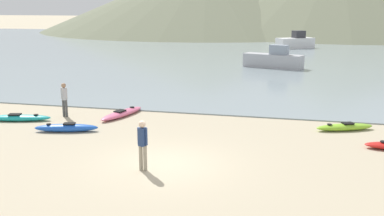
% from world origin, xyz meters
% --- Properties ---
extents(ground_plane, '(400.00, 400.00, 0.00)m').
position_xyz_m(ground_plane, '(0.00, 0.00, 0.00)').
color(ground_plane, tan).
extents(bay_water, '(160.00, 70.00, 0.06)m').
position_xyz_m(bay_water, '(0.00, 42.36, 0.03)').
color(bay_water, gray).
rests_on(bay_water, ground_plane).
extents(far_hill_left, '(47.28, 47.28, 10.09)m').
position_xyz_m(far_hill_left, '(-19.99, 93.55, 5.05)').
color(far_hill_left, '#6B7056').
rests_on(far_hill_left, ground_plane).
extents(kayak_on_sand_0, '(1.47, 3.18, 0.33)m').
position_xyz_m(kayak_on_sand_0, '(-4.03, 6.13, 0.14)').
color(kayak_on_sand_0, '#E5668C').
rests_on(kayak_on_sand_0, ground_plane).
extents(kayak_on_sand_1, '(3.14, 1.36, 0.34)m').
position_xyz_m(kayak_on_sand_1, '(-8.46, 4.12, 0.15)').
color(kayak_on_sand_1, teal).
rests_on(kayak_on_sand_1, ground_plane).
extents(kayak_on_sand_2, '(2.80, 1.26, 0.38)m').
position_xyz_m(kayak_on_sand_2, '(-5.32, 2.97, 0.17)').
color(kayak_on_sand_2, blue).
rests_on(kayak_on_sand_2, ground_plane).
extents(kayak_on_sand_3, '(2.64, 1.57, 0.34)m').
position_xyz_m(kayak_on_sand_3, '(6.47, 6.00, 0.15)').
color(kayak_on_sand_3, '#8CCC2D').
rests_on(kayak_on_sand_3, ground_plane).
extents(person_near_foreground, '(0.35, 0.28, 1.71)m').
position_xyz_m(person_near_foreground, '(-0.49, -0.71, 0.98)').
color(person_near_foreground, gray).
rests_on(person_near_foreground, ground_plane).
extents(person_near_waterline, '(0.34, 0.30, 1.67)m').
position_xyz_m(person_near_waterline, '(-6.71, 5.40, 0.96)').
color(person_near_waterline, '#4C4C4C').
rests_on(person_near_waterline, ground_plane).
extents(moored_boat_0, '(2.92, 3.91, 2.10)m').
position_xyz_m(moored_boat_0, '(12.80, 57.99, 0.80)').
color(moored_boat_0, white).
rests_on(moored_boat_0, bay_water).
extents(moored_boat_1, '(4.90, 4.16, 2.16)m').
position_xyz_m(moored_boat_1, '(3.82, 44.22, 0.82)').
color(moored_boat_1, white).
rests_on(moored_boat_1, bay_water).
extents(moored_boat_3, '(5.27, 2.80, 1.98)m').
position_xyz_m(moored_boat_3, '(2.24, 25.27, 0.75)').
color(moored_boat_3, '#B2B2B7').
rests_on(moored_boat_3, bay_water).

